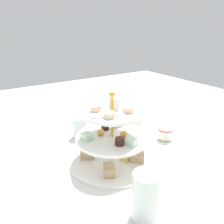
% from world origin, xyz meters
% --- Properties ---
extents(ground_plane, '(2.40, 2.40, 0.00)m').
position_xyz_m(ground_plane, '(0.00, 0.00, 0.00)').
color(ground_plane, silver).
extents(tiered_serving_stand, '(0.30, 0.30, 0.25)m').
position_xyz_m(tiered_serving_stand, '(0.00, -0.00, 0.08)').
color(tiered_serving_stand, white).
rests_on(tiered_serving_stand, ground_plane).
extents(water_glass_tall_right, '(0.07, 0.07, 0.13)m').
position_xyz_m(water_glass_tall_right, '(-0.07, -0.25, 0.06)').
color(water_glass_tall_right, silver).
rests_on(water_glass_tall_right, ground_plane).
extents(water_glass_short_left, '(0.06, 0.06, 0.07)m').
position_xyz_m(water_glass_short_left, '(0.21, 0.15, 0.03)').
color(water_glass_short_left, silver).
rests_on(water_glass_short_left, ground_plane).
extents(teacup_with_saucer, '(0.09, 0.09, 0.05)m').
position_xyz_m(teacup_with_saucer, '(0.27, 0.02, 0.02)').
color(teacup_with_saucer, white).
rests_on(teacup_with_saucer, ground_plane).
extents(butter_knife_left, '(0.03, 0.17, 0.00)m').
position_xyz_m(butter_knife_left, '(-0.31, 0.03, 0.00)').
color(butter_knife_left, silver).
rests_on(butter_knife_left, ground_plane).
extents(butter_knife_right, '(0.12, 0.14, 0.00)m').
position_xyz_m(butter_knife_right, '(0.23, -0.21, 0.00)').
color(butter_knife_right, silver).
rests_on(butter_knife_right, ground_plane).
extents(water_glass_mid_back, '(0.06, 0.06, 0.09)m').
position_xyz_m(water_glass_mid_back, '(-0.01, 0.23, 0.04)').
color(water_glass_mid_back, silver).
rests_on(water_glass_mid_back, ground_plane).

